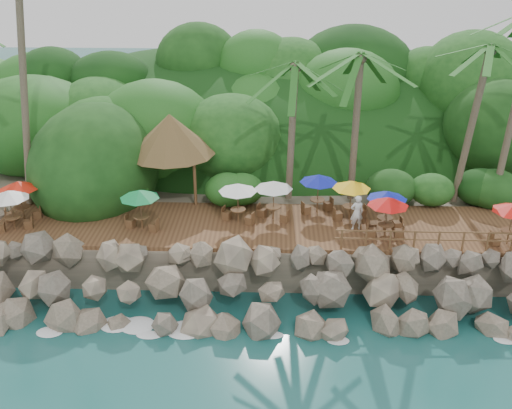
{
  "coord_description": "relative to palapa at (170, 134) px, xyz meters",
  "views": [
    {
      "loc": [
        0.88,
        -19.61,
        15.27
      ],
      "look_at": [
        0.0,
        6.0,
        3.4
      ],
      "focal_mm": 40.35,
      "sensor_mm": 36.0,
      "label": 1
    }
  ],
  "objects": [
    {
      "name": "jungle_foliage",
      "position": [
        4.7,
        5.36,
        -5.79
      ],
      "size": [
        44.0,
        16.0,
        12.0
      ],
      "primitive_type": null,
      "color": "#143811",
      "rests_on": "ground"
    },
    {
      "name": "palapa",
      "position": [
        0.0,
        0.0,
        0.0
      ],
      "size": [
        4.76,
        4.76,
        4.6
      ],
      "color": "brown",
      "rests_on": "ground"
    },
    {
      "name": "jungle_hill",
      "position": [
        4.7,
        13.86,
        -5.79
      ],
      "size": [
        44.8,
        28.0,
        15.4
      ],
      "primitive_type": "ellipsoid",
      "color": "#143811",
      "rests_on": "ground"
    },
    {
      "name": "waiter",
      "position": [
        9.61,
        -3.98,
        -2.59
      ],
      "size": [
        0.73,
        0.57,
        1.8
      ],
      "primitive_type": "imported",
      "rotation": [
        0.0,
        0.0,
        3.37
      ],
      "color": "white",
      "rests_on": "terrace"
    },
    {
      "name": "terrace",
      "position": [
        4.7,
        -3.64,
        -3.59
      ],
      "size": [
        26.0,
        5.0,
        0.2
      ],
      "primitive_type": "cube",
      "color": "brown",
      "rests_on": "land_base"
    },
    {
      "name": "foam_line",
      "position": [
        4.7,
        -9.34,
        -5.76
      ],
      "size": [
        25.2,
        0.8,
        0.06
      ],
      "color": "white",
      "rests_on": "ground"
    },
    {
      "name": "land_base",
      "position": [
        4.7,
        6.36,
        -4.74
      ],
      "size": [
        32.0,
        25.2,
        2.1
      ],
      "primitive_type": "cube",
      "color": "gray",
      "rests_on": "ground"
    },
    {
      "name": "dining_clusters",
      "position": [
        5.0,
        -3.76,
        -1.76
      ],
      "size": [
        25.53,
        5.13,
        2.09
      ],
      "color": "brown",
      "rests_on": "terrace"
    },
    {
      "name": "seawall",
      "position": [
        4.7,
        -7.64,
        -4.64
      ],
      "size": [
        29.0,
        4.0,
        2.3
      ],
      "primitive_type": null,
      "color": "gray",
      "rests_on": "ground"
    },
    {
      "name": "railing",
      "position": [
        12.55,
        -5.99,
        -2.88
      ],
      "size": [
        8.3,
        0.1,
        1.0
      ],
      "color": "brown",
      "rests_on": "terrace"
    },
    {
      "name": "ground",
      "position": [
        4.7,
        -9.64,
        -5.79
      ],
      "size": [
        140.0,
        140.0,
        0.0
      ],
      "primitive_type": "plane",
      "color": "#19514F",
      "rests_on": "ground"
    },
    {
      "name": "palms",
      "position": [
        5.35,
        -0.77,
        5.73
      ],
      "size": [
        33.56,
        6.92,
        13.71
      ],
      "color": "brown",
      "rests_on": "ground"
    }
  ]
}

